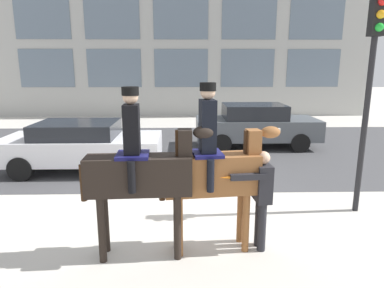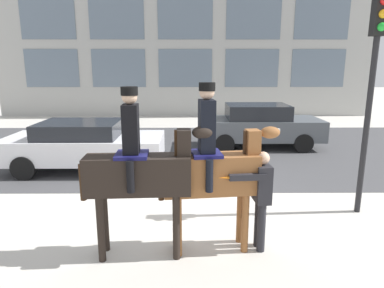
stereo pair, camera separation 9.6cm
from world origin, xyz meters
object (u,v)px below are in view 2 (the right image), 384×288
at_px(traffic_light, 373,72).
at_px(street_car_near_lane, 84,144).
at_px(mounted_horse_lead, 140,170).
at_px(pedestrian_bystander, 261,193).
at_px(mounted_horse_companion, 213,168).
at_px(street_car_far_lane, 259,125).

bearing_deg(traffic_light, street_car_near_lane, 155.15).
bearing_deg(mounted_horse_lead, pedestrian_bystander, 1.94).
distance_m(mounted_horse_companion, street_car_far_lane, 7.34).
relative_size(street_car_near_lane, traffic_light, 1.05).
relative_size(mounted_horse_companion, street_car_far_lane, 0.62).
height_order(mounted_horse_lead, pedestrian_bystander, mounted_horse_lead).
bearing_deg(street_car_far_lane, pedestrian_bystander, -101.10).
relative_size(mounted_horse_companion, street_car_near_lane, 0.61).
bearing_deg(mounted_horse_lead, traffic_light, 17.95).
distance_m(mounted_horse_companion, pedestrian_bystander, 0.84).
bearing_deg(mounted_horse_companion, traffic_light, 17.94).
bearing_deg(mounted_horse_lead, street_car_near_lane, 113.56).
bearing_deg(pedestrian_bystander, street_car_near_lane, -51.93).
xyz_separation_m(mounted_horse_lead, pedestrian_bystander, (1.82, 0.15, -0.42)).
xyz_separation_m(mounted_horse_companion, traffic_light, (3.01, 1.38, 1.41)).
height_order(pedestrian_bystander, traffic_light, traffic_light).
height_order(pedestrian_bystander, street_car_near_lane, pedestrian_bystander).
relative_size(pedestrian_bystander, traffic_light, 0.39).
bearing_deg(mounted_horse_companion, pedestrian_bystander, -7.88).
distance_m(mounted_horse_lead, street_car_near_lane, 5.02).
xyz_separation_m(mounted_horse_companion, pedestrian_bystander, (0.74, -0.01, -0.40)).
distance_m(pedestrian_bystander, street_car_far_lane, 7.16).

